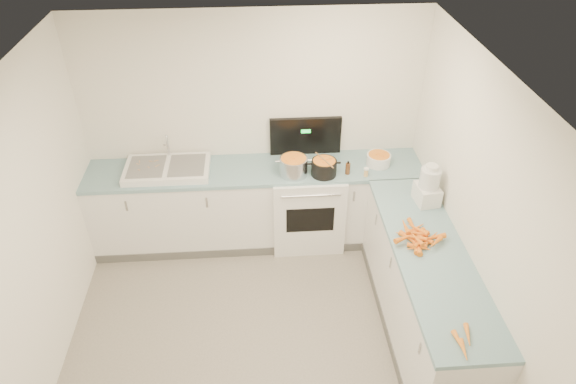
{
  "coord_description": "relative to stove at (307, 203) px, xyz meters",
  "views": [
    {
      "loc": [
        0.02,
        -2.8,
        3.84
      ],
      "look_at": [
        0.3,
        1.1,
        1.05
      ],
      "focal_mm": 32.0,
      "sensor_mm": 36.0,
      "label": 1
    }
  ],
  "objects": [
    {
      "name": "stove",
      "position": [
        0.0,
        0.0,
        0.0
      ],
      "size": [
        0.76,
        0.65,
        1.36
      ],
      "color": "white",
      "rests_on": "ground"
    },
    {
      "name": "steel_pot",
      "position": [
        -0.16,
        -0.12,
        0.55
      ],
      "size": [
        0.31,
        0.31,
        0.21
      ],
      "primitive_type": "cylinder",
      "rotation": [
        0.0,
        0.0,
        -0.09
      ],
      "color": "silver",
      "rests_on": "stove"
    },
    {
      "name": "wooden_spoon",
      "position": [
        0.15,
        -0.15,
        0.64
      ],
      "size": [
        0.15,
        0.31,
        0.01
      ],
      "primitive_type": "cylinder",
      "rotation": [
        1.57,
        0.0,
        0.43
      ],
      "color": "#AD7A47",
      "rests_on": "black_pot"
    },
    {
      "name": "sink",
      "position": [
        -1.45,
        0.02,
        0.5
      ],
      "size": [
        0.86,
        0.52,
        0.31
      ],
      "color": "white",
      "rests_on": "counter_back"
    },
    {
      "name": "counter_back",
      "position": [
        -0.55,
        0.01,
        -0.0
      ],
      "size": [
        3.5,
        0.62,
        0.94
      ],
      "color": "white",
      "rests_on": "ground"
    },
    {
      "name": "spice_jar",
      "position": [
        0.57,
        -0.21,
        0.5
      ],
      "size": [
        0.04,
        0.04,
        0.08
      ],
      "primitive_type": "cylinder",
      "color": "#E5B266",
      "rests_on": "counter_back"
    },
    {
      "name": "mixing_bowl",
      "position": [
        0.74,
        0.0,
        0.52
      ],
      "size": [
        0.3,
        0.3,
        0.12
      ],
      "primitive_type": "cylinder",
      "rotation": [
        0.0,
        0.0,
        0.21
      ],
      "color": "white",
      "rests_on": "counter_back"
    },
    {
      "name": "wall_right",
      "position": [
        1.2,
        -1.69,
        0.78
      ],
      "size": [
        0.0,
        4.0,
        2.5
      ],
      "primitive_type": null,
      "rotation": [
        1.57,
        0.0,
        -1.57
      ],
      "color": "white",
      "rests_on": "ground"
    },
    {
      "name": "carrot_pile",
      "position": [
        0.82,
        -1.23,
        0.5
      ],
      "size": [
        0.47,
        0.48,
        0.09
      ],
      "color": "orange",
      "rests_on": "counter_right"
    },
    {
      "name": "black_pot",
      "position": [
        0.15,
        -0.15,
        0.54
      ],
      "size": [
        0.33,
        0.33,
        0.18
      ],
      "primitive_type": "cylinder",
      "rotation": [
        0.0,
        0.0,
        0.34
      ],
      "color": "black",
      "rests_on": "stove"
    },
    {
      "name": "wall_left",
      "position": [
        -2.3,
        -1.69,
        0.78
      ],
      "size": [
        0.0,
        4.0,
        2.5
      ],
      "primitive_type": null,
      "rotation": [
        1.57,
        0.0,
        1.57
      ],
      "color": "white",
      "rests_on": "ground"
    },
    {
      "name": "peelings",
      "position": [
        -1.66,
        0.03,
        0.54
      ],
      "size": [
        0.25,
        0.22,
        0.01
      ],
      "color": "tan",
      "rests_on": "sink"
    },
    {
      "name": "counter_right",
      "position": [
        0.9,
        -1.39,
        -0.0
      ],
      "size": [
        0.62,
        2.2,
        0.94
      ],
      "color": "white",
      "rests_on": "ground"
    },
    {
      "name": "ceiling",
      "position": [
        -0.55,
        -1.69,
        2.03
      ],
      "size": [
        3.5,
        4.0,
        0.0
      ],
      "primitive_type": null,
      "rotation": [
        3.14,
        0.0,
        0.0
      ],
      "color": "white",
      "rests_on": "ground"
    },
    {
      "name": "peeled_carrots",
      "position": [
        0.83,
        -2.31,
        0.49
      ],
      "size": [
        0.15,
        0.3,
        0.04
      ],
      "color": "orange",
      "rests_on": "counter_right"
    },
    {
      "name": "extract_bottle",
      "position": [
        0.39,
        -0.15,
        0.53
      ],
      "size": [
        0.05,
        0.05,
        0.12
      ],
      "primitive_type": "cylinder",
      "color": "#593319",
      "rests_on": "counter_back"
    },
    {
      "name": "food_processor",
      "position": [
        1.05,
        -0.68,
        0.64
      ],
      "size": [
        0.23,
        0.27,
        0.41
      ],
      "color": "white",
      "rests_on": "counter_right"
    },
    {
      "name": "floor",
      "position": [
        -0.55,
        -1.69,
        -0.47
      ],
      "size": [
        3.5,
        4.0,
        0.0
      ],
      "primitive_type": null,
      "color": "gray",
      "rests_on": "ground"
    },
    {
      "name": "wall_back",
      "position": [
        -0.55,
        0.31,
        0.78
      ],
      "size": [
        3.5,
        0.0,
        2.5
      ],
      "primitive_type": null,
      "rotation": [
        1.57,
        0.0,
        0.0
      ],
      "color": "white",
      "rests_on": "ground"
    }
  ]
}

